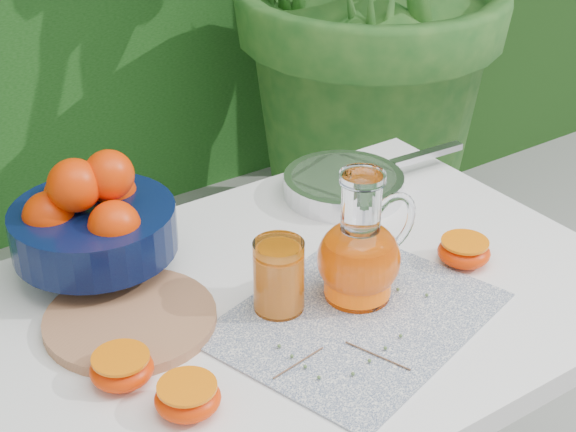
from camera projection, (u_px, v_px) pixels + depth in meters
white_table at (295, 339)px, 1.37m from camera, size 1.00×0.70×0.75m
placemat at (356, 317)px, 1.28m from camera, size 0.47×0.41×0.00m
cutting_board at (130, 319)px, 1.27m from camera, size 0.29×0.29×0.02m
fruit_bowl at (92, 219)px, 1.35m from camera, size 0.29×0.29×0.20m
juice_pitcher at (360, 255)px, 1.29m from camera, size 0.18×0.13×0.20m
juice_tumbler at (279, 277)px, 1.27m from camera, size 0.09×0.09×0.11m
saute_pan at (345, 184)px, 1.60m from camera, size 0.39×0.23×0.04m
orange_halves at (273, 332)px, 1.22m from camera, size 0.67×0.20×0.04m
thyme_sprigs at (356, 331)px, 1.24m from camera, size 0.31×0.23×0.01m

